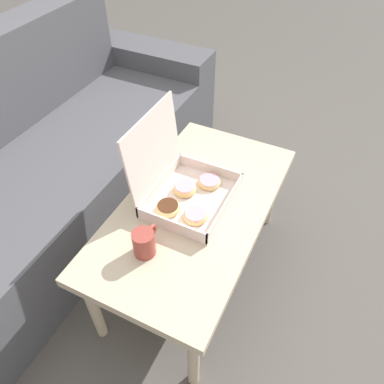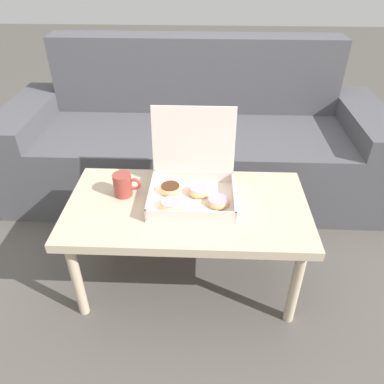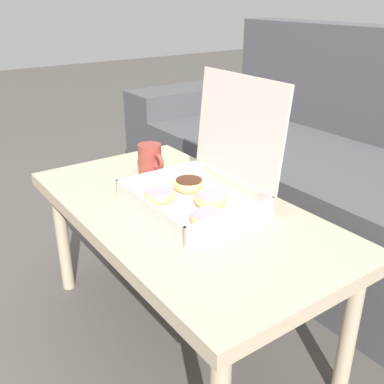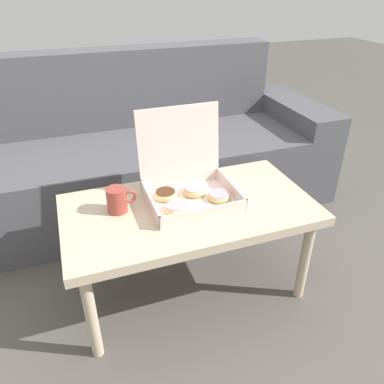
% 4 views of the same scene
% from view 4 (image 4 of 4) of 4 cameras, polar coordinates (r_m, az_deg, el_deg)
% --- Properties ---
extents(ground_plane, '(12.00, 12.00, 0.00)m').
position_cam_4_polar(ground_plane, '(1.88, -0.91, -13.13)').
color(ground_plane, '#514C47').
extents(couch, '(2.28, 0.80, 0.91)m').
position_cam_4_polar(couch, '(2.35, -7.34, 5.45)').
color(couch, '#4C4C51').
rests_on(couch, ground_plane).
extents(coffee_table, '(1.04, 0.55, 0.46)m').
position_cam_4_polar(coffee_table, '(1.58, -0.41, -3.58)').
color(coffee_table, '#C6B293').
rests_on(coffee_table, ground_plane).
extents(pastry_box, '(0.36, 0.34, 0.36)m').
position_cam_4_polar(pastry_box, '(1.57, -0.71, 1.13)').
color(pastry_box, silver).
rests_on(pastry_box, coffee_table).
extents(coffee_mug, '(0.12, 0.08, 0.10)m').
position_cam_4_polar(coffee_mug, '(1.52, -11.25, -1.17)').
color(coffee_mug, '#993D33').
rests_on(coffee_mug, coffee_table).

